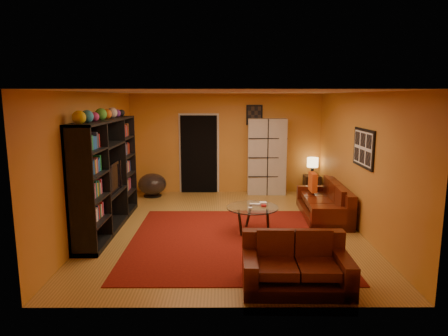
{
  "coord_description": "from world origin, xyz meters",
  "views": [
    {
      "loc": [
        -0.07,
        -7.46,
        2.51
      ],
      "look_at": [
        -0.05,
        0.1,
        1.16
      ],
      "focal_mm": 32.0,
      "sensor_mm": 36.0,
      "label": 1
    }
  ],
  "objects_px": {
    "storage_cabinet": "(267,157)",
    "table_lamp": "(313,163)",
    "bowl_chair": "(152,184)",
    "loveseat": "(295,265)",
    "tv": "(109,178)",
    "entertainment_unit": "(107,175)",
    "coffee_table": "(252,209)",
    "sofa": "(327,204)",
    "side_table": "(312,185)"
  },
  "relations": [
    {
      "from": "storage_cabinet",
      "to": "table_lamp",
      "type": "xyz_separation_m",
      "value": [
        1.18,
        -0.1,
        -0.15
      ]
    },
    {
      "from": "storage_cabinet",
      "to": "bowl_chair",
      "type": "relative_size",
      "value": 2.72
    },
    {
      "from": "loveseat",
      "to": "bowl_chair",
      "type": "relative_size",
      "value": 1.98
    },
    {
      "from": "tv",
      "to": "storage_cabinet",
      "type": "xyz_separation_m",
      "value": [
        3.3,
        2.89,
        -0.02
      ]
    },
    {
      "from": "entertainment_unit",
      "to": "coffee_table",
      "type": "relative_size",
      "value": 3.09
    },
    {
      "from": "sofa",
      "to": "coffee_table",
      "type": "height_order",
      "value": "sofa"
    },
    {
      "from": "tv",
      "to": "table_lamp",
      "type": "bearing_deg",
      "value": -58.11
    },
    {
      "from": "tv",
      "to": "sofa",
      "type": "height_order",
      "value": "tv"
    },
    {
      "from": "table_lamp",
      "to": "loveseat",
      "type": "bearing_deg",
      "value": -104.75
    },
    {
      "from": "entertainment_unit",
      "to": "side_table",
      "type": "xyz_separation_m",
      "value": [
        4.53,
        2.7,
        -0.8
      ]
    },
    {
      "from": "loveseat",
      "to": "coffee_table",
      "type": "relative_size",
      "value": 1.47
    },
    {
      "from": "sofa",
      "to": "side_table",
      "type": "distance_m",
      "value": 2.0
    },
    {
      "from": "entertainment_unit",
      "to": "loveseat",
      "type": "distance_m",
      "value": 4.07
    },
    {
      "from": "table_lamp",
      "to": "side_table",
      "type": "bearing_deg",
      "value": 0.0
    },
    {
      "from": "loveseat",
      "to": "side_table",
      "type": "bearing_deg",
      "value": -13.59
    },
    {
      "from": "coffee_table",
      "to": "storage_cabinet",
      "type": "bearing_deg",
      "value": 79.11
    },
    {
      "from": "loveseat",
      "to": "side_table",
      "type": "xyz_separation_m",
      "value": [
        1.35,
        5.12,
        -0.04
      ]
    },
    {
      "from": "table_lamp",
      "to": "tv",
      "type": "bearing_deg",
      "value": -148.11
    },
    {
      "from": "entertainment_unit",
      "to": "bowl_chair",
      "type": "bearing_deg",
      "value": 80.87
    },
    {
      "from": "sofa",
      "to": "side_table",
      "type": "bearing_deg",
      "value": 89.05
    },
    {
      "from": "entertainment_unit",
      "to": "loveseat",
      "type": "height_order",
      "value": "entertainment_unit"
    },
    {
      "from": "storage_cabinet",
      "to": "sofa",
      "type": "bearing_deg",
      "value": -61.11
    },
    {
      "from": "sofa",
      "to": "bowl_chair",
      "type": "distance_m",
      "value": 4.39
    },
    {
      "from": "coffee_table",
      "to": "bowl_chair",
      "type": "height_order",
      "value": "bowl_chair"
    },
    {
      "from": "sofa",
      "to": "storage_cabinet",
      "type": "height_order",
      "value": "storage_cabinet"
    },
    {
      "from": "loveseat",
      "to": "tv",
      "type": "bearing_deg",
      "value": 54.45
    },
    {
      "from": "entertainment_unit",
      "to": "loveseat",
      "type": "xyz_separation_m",
      "value": [
        3.18,
        -2.42,
        -0.76
      ]
    },
    {
      "from": "coffee_table",
      "to": "table_lamp",
      "type": "xyz_separation_m",
      "value": [
        1.77,
        2.97,
        0.39
      ]
    },
    {
      "from": "entertainment_unit",
      "to": "table_lamp",
      "type": "bearing_deg",
      "value": 30.79
    },
    {
      "from": "entertainment_unit",
      "to": "coffee_table",
      "type": "distance_m",
      "value": 2.83
    },
    {
      "from": "loveseat",
      "to": "entertainment_unit",
      "type": "bearing_deg",
      "value": 53.87
    },
    {
      "from": "sofa",
      "to": "table_lamp",
      "type": "xyz_separation_m",
      "value": [
        0.12,
        1.99,
        0.54
      ]
    },
    {
      "from": "tv",
      "to": "entertainment_unit",
      "type": "bearing_deg",
      "value": 29.61
    },
    {
      "from": "coffee_table",
      "to": "table_lamp",
      "type": "relative_size",
      "value": 2.07
    },
    {
      "from": "tv",
      "to": "storage_cabinet",
      "type": "height_order",
      "value": "storage_cabinet"
    },
    {
      "from": "coffee_table",
      "to": "bowl_chair",
      "type": "relative_size",
      "value": 1.34
    },
    {
      "from": "storage_cabinet",
      "to": "side_table",
      "type": "distance_m",
      "value": 1.39
    },
    {
      "from": "sofa",
      "to": "table_lamp",
      "type": "height_order",
      "value": "table_lamp"
    },
    {
      "from": "coffee_table",
      "to": "side_table",
      "type": "xyz_separation_m",
      "value": [
        1.77,
        2.97,
        -0.19
      ]
    },
    {
      "from": "table_lamp",
      "to": "bowl_chair",
      "type": "bearing_deg",
      "value": -177.16
    },
    {
      "from": "bowl_chair",
      "to": "sofa",
      "type": "bearing_deg",
      "value": -24.04
    },
    {
      "from": "storage_cabinet",
      "to": "tv",
      "type": "bearing_deg",
      "value": -136.74
    },
    {
      "from": "side_table",
      "to": "sofa",
      "type": "bearing_deg",
      "value": -93.35
    },
    {
      "from": "coffee_table",
      "to": "tv",
      "type": "bearing_deg",
      "value": 176.04
    },
    {
      "from": "sofa",
      "to": "loveseat",
      "type": "height_order",
      "value": "same"
    },
    {
      "from": "storage_cabinet",
      "to": "side_table",
      "type": "bearing_deg",
      "value": -2.98
    },
    {
      "from": "storage_cabinet",
      "to": "table_lamp",
      "type": "relative_size",
      "value": 4.19
    },
    {
      "from": "sofa",
      "to": "side_table",
      "type": "relative_size",
      "value": 4.12
    },
    {
      "from": "side_table",
      "to": "table_lamp",
      "type": "distance_m",
      "value": 0.58
    },
    {
      "from": "coffee_table",
      "to": "side_table",
      "type": "distance_m",
      "value": 3.46
    }
  ]
}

